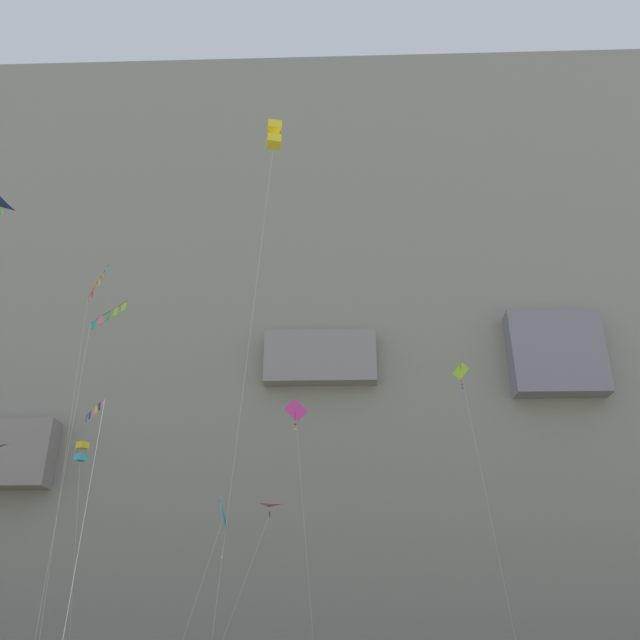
{
  "coord_description": "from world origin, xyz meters",
  "views": [
    {
      "loc": [
        1.72,
        -14.97,
        2.62
      ],
      "look_at": [
        0.71,
        18.25,
        18.4
      ],
      "focal_mm": 36.36,
      "sensor_mm": 36.0,
      "label": 1
    }
  ],
  "objects_px": {
    "kite_diamond_low_right": "(223,517)",
    "kite_box_upper_left": "(82,452)",
    "kite_diamond_front_field": "(296,417)",
    "kite_box_mid_center": "(274,136)",
    "kite_delta_upper_right": "(268,518)",
    "kite_diamond_low_center": "(465,390)",
    "kite_banner_upper_mid": "(105,329)",
    "kite_banner_low_left": "(92,434)",
    "kite_banner_high_center": "(94,303)"
  },
  "relations": [
    {
      "from": "kite_box_upper_left",
      "to": "kite_banner_upper_mid",
      "type": "distance_m",
      "value": 15.85
    },
    {
      "from": "kite_box_upper_left",
      "to": "kite_banner_high_center",
      "type": "height_order",
      "value": "kite_banner_high_center"
    },
    {
      "from": "kite_diamond_low_right",
      "to": "kite_diamond_low_center",
      "type": "relative_size",
      "value": 0.48
    },
    {
      "from": "kite_box_mid_center",
      "to": "kite_banner_low_left",
      "type": "height_order",
      "value": "kite_box_mid_center"
    },
    {
      "from": "kite_delta_upper_right",
      "to": "kite_banner_high_center",
      "type": "height_order",
      "value": "kite_banner_high_center"
    },
    {
      "from": "kite_diamond_low_right",
      "to": "kite_box_upper_left",
      "type": "bearing_deg",
      "value": 146.12
    },
    {
      "from": "kite_banner_upper_mid",
      "to": "kite_delta_upper_right",
      "type": "distance_m",
      "value": 16.86
    },
    {
      "from": "kite_diamond_front_field",
      "to": "kite_banner_low_left",
      "type": "xyz_separation_m",
      "value": [
        -7.96,
        -19.56,
        -6.69
      ]
    },
    {
      "from": "kite_diamond_front_field",
      "to": "kite_banner_high_center",
      "type": "relative_size",
      "value": 0.74
    },
    {
      "from": "kite_banner_upper_mid",
      "to": "kite_box_upper_left",
      "type": "bearing_deg",
      "value": 112.9
    },
    {
      "from": "kite_box_upper_left",
      "to": "kite_banner_low_left",
      "type": "xyz_separation_m",
      "value": [
        9.22,
        -21.84,
        -4.63
      ]
    },
    {
      "from": "kite_box_upper_left",
      "to": "kite_diamond_low_center",
      "type": "height_order",
      "value": "kite_diamond_low_center"
    },
    {
      "from": "kite_banner_high_center",
      "to": "kite_banner_upper_mid",
      "type": "bearing_deg",
      "value": -57.81
    },
    {
      "from": "kite_banner_upper_mid",
      "to": "kite_banner_low_left",
      "type": "bearing_deg",
      "value": -67.15
    },
    {
      "from": "kite_box_upper_left",
      "to": "kite_diamond_low_right",
      "type": "relative_size",
      "value": 1.59
    },
    {
      "from": "kite_delta_upper_right",
      "to": "kite_diamond_low_center",
      "type": "height_order",
      "value": "kite_diamond_low_center"
    },
    {
      "from": "kite_box_mid_center",
      "to": "kite_banner_low_left",
      "type": "distance_m",
      "value": 26.21
    },
    {
      "from": "kite_banner_upper_mid",
      "to": "kite_banner_low_left",
      "type": "height_order",
      "value": "kite_banner_upper_mid"
    },
    {
      "from": "kite_banner_high_center",
      "to": "kite_delta_upper_right",
      "type": "bearing_deg",
      "value": 22.15
    },
    {
      "from": "kite_box_mid_center",
      "to": "kite_banner_low_left",
      "type": "relative_size",
      "value": 2.96
    },
    {
      "from": "kite_diamond_low_center",
      "to": "kite_box_upper_left",
      "type": "bearing_deg",
      "value": 172.17
    },
    {
      "from": "kite_diamond_low_center",
      "to": "kite_banner_upper_mid",
      "type": "bearing_deg",
      "value": -157.39
    },
    {
      "from": "kite_banner_upper_mid",
      "to": "kite_diamond_front_field",
      "type": "distance_m",
      "value": 16.43
    },
    {
      "from": "kite_diamond_low_right",
      "to": "kite_banner_low_left",
      "type": "relative_size",
      "value": 0.83
    },
    {
      "from": "kite_diamond_front_field",
      "to": "kite_banner_low_left",
      "type": "relative_size",
      "value": 1.56
    },
    {
      "from": "kite_banner_upper_mid",
      "to": "kite_box_mid_center",
      "type": "bearing_deg",
      "value": 0.38
    },
    {
      "from": "kite_box_upper_left",
      "to": "kite_banner_upper_mid",
      "type": "height_order",
      "value": "kite_banner_upper_mid"
    },
    {
      "from": "kite_diamond_low_center",
      "to": "kite_banner_low_left",
      "type": "relative_size",
      "value": 1.74
    },
    {
      "from": "kite_diamond_low_center",
      "to": "kite_banner_low_left",
      "type": "height_order",
      "value": "kite_diamond_low_center"
    },
    {
      "from": "kite_diamond_front_field",
      "to": "kite_box_mid_center",
      "type": "xyz_separation_m",
      "value": [
        -1.13,
        -11.74,
        17.37
      ]
    },
    {
      "from": "kite_banner_high_center",
      "to": "kite_box_upper_left",
      "type": "bearing_deg",
      "value": 107.75
    },
    {
      "from": "kite_diamond_low_right",
      "to": "kite_box_mid_center",
      "type": "height_order",
      "value": "kite_box_mid_center"
    },
    {
      "from": "kite_diamond_front_field",
      "to": "kite_delta_upper_right",
      "type": "relative_size",
      "value": 1.91
    },
    {
      "from": "kite_box_upper_left",
      "to": "kite_box_mid_center",
      "type": "height_order",
      "value": "kite_box_mid_center"
    },
    {
      "from": "kite_diamond_low_center",
      "to": "kite_diamond_low_right",
      "type": "bearing_deg",
      "value": -164.24
    },
    {
      "from": "kite_box_upper_left",
      "to": "kite_box_mid_center",
      "type": "bearing_deg",
      "value": -41.13
    },
    {
      "from": "kite_box_mid_center",
      "to": "kite_delta_upper_right",
      "type": "bearing_deg",
      "value": 93.48
    },
    {
      "from": "kite_diamond_low_right",
      "to": "kite_box_mid_center",
      "type": "distance_m",
      "value": 26.48
    },
    {
      "from": "kite_delta_upper_right",
      "to": "kite_diamond_low_center",
      "type": "distance_m",
      "value": 17.1
    },
    {
      "from": "kite_delta_upper_right",
      "to": "kite_banner_high_center",
      "type": "bearing_deg",
      "value": -157.85
    },
    {
      "from": "kite_delta_upper_right",
      "to": "kite_diamond_low_right",
      "type": "bearing_deg",
      "value": -117.32
    },
    {
      "from": "kite_diamond_front_field",
      "to": "kite_diamond_low_center",
      "type": "distance_m",
      "value": 12.91
    },
    {
      "from": "kite_diamond_low_right",
      "to": "kite_banner_high_center",
      "type": "distance_m",
      "value": 17.95
    },
    {
      "from": "kite_diamond_front_field",
      "to": "kite_box_mid_center",
      "type": "height_order",
      "value": "kite_box_mid_center"
    },
    {
      "from": "kite_box_upper_left",
      "to": "kite_banner_high_center",
      "type": "distance_m",
      "value": 13.0
    },
    {
      "from": "kite_banner_high_center",
      "to": "kite_banner_low_left",
      "type": "xyz_separation_m",
      "value": [
        6.2,
        -12.41,
        -13.06
      ]
    },
    {
      "from": "kite_banner_upper_mid",
      "to": "kite_diamond_front_field",
      "type": "relative_size",
      "value": 1.1
    },
    {
      "from": "kite_banner_high_center",
      "to": "kite_diamond_front_field",
      "type": "bearing_deg",
      "value": 26.78
    },
    {
      "from": "kite_delta_upper_right",
      "to": "kite_banner_low_left",
      "type": "bearing_deg",
      "value": -109.66
    },
    {
      "from": "kite_box_upper_left",
      "to": "kite_box_mid_center",
      "type": "relative_size",
      "value": 0.45
    }
  ]
}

